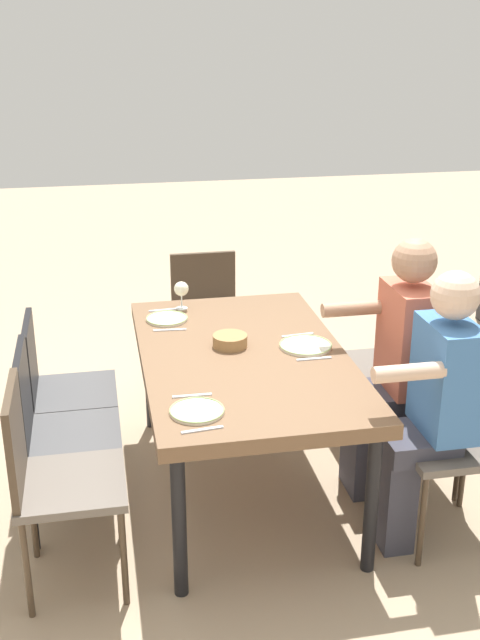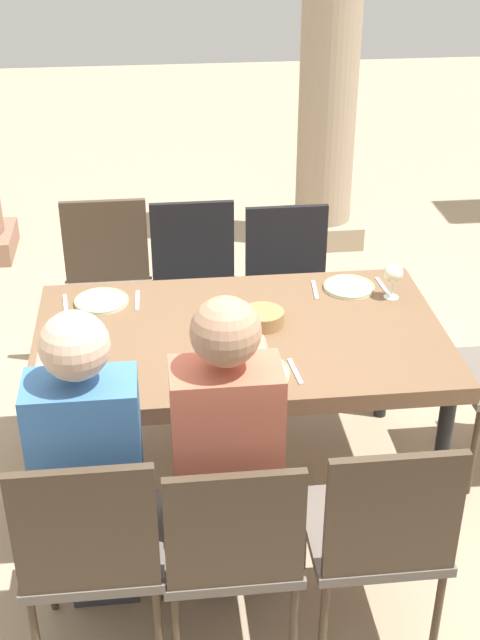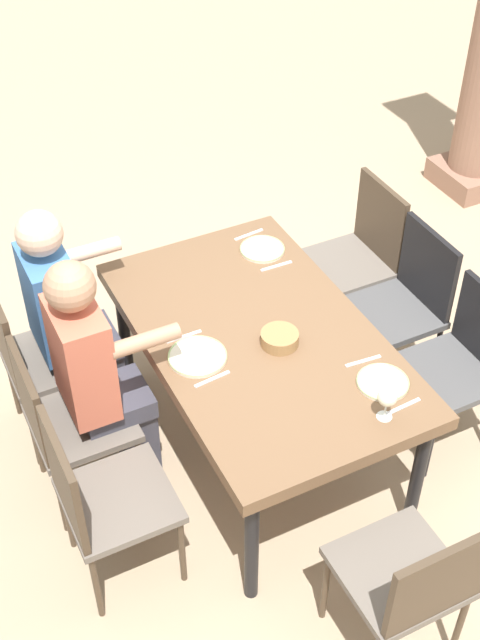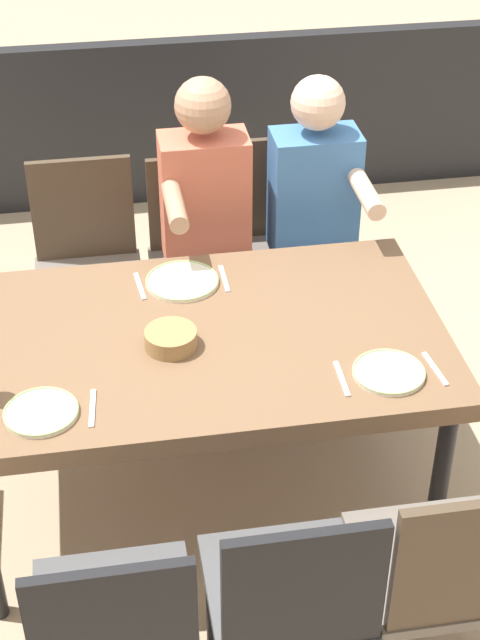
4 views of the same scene
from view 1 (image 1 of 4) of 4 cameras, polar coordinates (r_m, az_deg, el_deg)
ground_plane at (r=4.09m, az=0.25°, el=-12.13°), size 16.00×16.00×0.00m
dining_table at (r=3.76m, az=0.27°, el=-3.38°), size 1.62×0.98×0.75m
chair_west_north at (r=3.28m, az=-13.81°, el=-10.87°), size 0.44×0.44×0.93m
chair_west_south at (r=3.63m, az=16.45°, el=-7.73°), size 0.44×0.44×0.94m
chair_mid_north at (r=3.67m, az=-13.54°, el=-7.57°), size 0.44×0.44×0.90m
chair_mid_south at (r=3.99m, az=13.61°, el=-5.28°), size 0.44×0.44×0.88m
chair_east_north at (r=4.10m, az=-13.27°, el=-4.67°), size 0.44×0.44×0.86m
chair_east_south at (r=4.38m, az=11.16°, el=-2.47°), size 0.44×0.44×0.91m
chair_head_east at (r=4.94m, az=-2.49°, el=0.64°), size 0.44×0.44×0.86m
diner_woman_green at (r=3.84m, az=11.24°, el=-2.93°), size 0.35×0.50×1.32m
diner_man_white at (r=3.48m, az=13.84°, el=-6.02°), size 0.35×0.49×1.29m
plate_0 at (r=3.19m, az=-3.19°, el=-6.68°), size 0.23×0.23×0.02m
fork_0 at (r=3.07m, az=-2.80°, el=-8.07°), size 0.03×0.17×0.01m
spoon_0 at (r=3.33m, az=-3.55°, el=-5.57°), size 0.02×0.17×0.01m
plate_1 at (r=3.81m, az=4.85°, el=-1.87°), size 0.26×0.26×0.02m
fork_1 at (r=3.68m, az=5.46°, el=-2.85°), size 0.02×0.17×0.01m
spoon_1 at (r=3.95m, az=4.27°, el=-1.11°), size 0.03×0.17×0.01m
plate_2 at (r=4.16m, az=-5.40°, el=0.11°), size 0.22×0.22×0.02m
wine_glass_2 at (r=4.28m, az=-4.34°, el=2.25°), size 0.08×0.08×0.16m
fork_2 at (r=4.02m, az=-5.18°, el=-0.73°), size 0.03×0.17×0.01m
spoon_2 at (r=4.30m, az=-5.61°, el=0.75°), size 0.03×0.17×0.01m
bread_basket at (r=3.80m, az=-0.74°, el=-1.53°), size 0.17×0.17×0.06m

